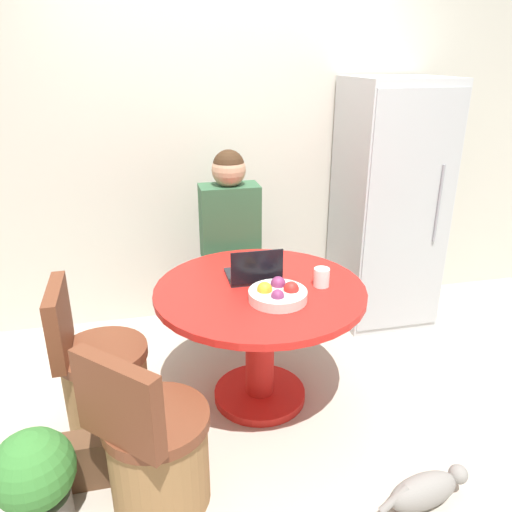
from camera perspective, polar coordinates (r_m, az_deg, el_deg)
The scene contains 13 objects.
ground_plane at distance 3.08m, azimuth 2.17°, elevation -17.35°, with size 12.00×12.00×0.00m, color #B2A899.
wall_back at distance 3.77m, azimuth -3.03°, elevation 12.07°, with size 7.00×0.06×2.60m.
refrigerator at distance 3.87m, azimuth 14.83°, elevation 5.64°, with size 0.67×0.67×1.81m.
dining_table at distance 2.89m, azimuth 0.45°, elevation -7.39°, with size 1.18×1.18×0.74m.
chair_left_side at distance 2.96m, azimuth -17.16°, elevation -13.28°, with size 0.48×0.48×0.87m.
chair_near_left_corner at distance 2.46m, azimuth -11.42°, elevation -21.10°, with size 0.55×0.55×0.87m.
person_seated at distance 3.51m, azimuth -3.10°, elevation 2.41°, with size 0.40×0.37×1.38m.
laptop at distance 2.87m, azimuth -0.28°, elevation -1.95°, with size 0.30×0.26×0.21m.
fruit_bowl at distance 2.64m, azimuth 2.52°, elevation -4.31°, with size 0.31×0.31×0.10m.
coffee_cup at distance 2.81m, azimuth 7.51°, elevation -2.42°, with size 0.09×0.09×0.10m.
cat at distance 2.66m, azimuth 18.79°, elevation -24.01°, with size 0.48×0.20×0.17m.
potted_plant at distance 2.55m, azimuth -23.96°, elevation -22.10°, with size 0.36×0.36×0.47m.
handbag at distance 2.73m, azimuth -18.71°, elevation -21.21°, with size 0.30×0.14×0.26m.
Camera 1 is at (-0.64, -2.29, 1.95)m, focal length 35.00 mm.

